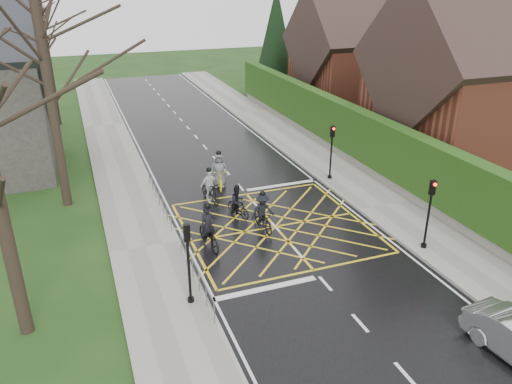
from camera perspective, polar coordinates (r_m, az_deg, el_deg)
ground at (r=23.33m, az=2.20°, el=-3.99°), size 120.00×120.00×0.00m
road at (r=23.33m, az=2.20°, el=-3.98°), size 9.00×80.00×0.01m
sidewalk_right at (r=25.99m, az=14.52°, el=-1.57°), size 3.00×80.00×0.15m
sidewalk_left at (r=21.95m, az=-12.52°, el=-6.26°), size 3.00×80.00×0.15m
stone_wall at (r=31.41m, az=11.14°, el=3.71°), size 0.50×38.00×0.70m
hedge at (r=30.87m, az=11.39°, el=6.76°), size 0.90×38.00×2.80m
house_near at (r=32.99m, az=24.27°, el=10.96°), size 11.80×9.80×11.30m
house_far at (r=43.98m, az=11.41°, el=14.73°), size 9.80×8.80×10.30m
conifer at (r=49.16m, az=2.27°, el=16.79°), size 4.60×4.60×10.00m
tree_near at (r=25.23m, az=-23.32°, el=15.21°), size 9.24×9.24×11.44m
tree_mid at (r=33.18m, az=-25.05°, el=17.79°), size 10.08×10.08×12.48m
tree_far at (r=41.22m, az=-23.15°, el=16.79°), size 8.40×8.40×10.40m
railing_south at (r=18.80m, az=-6.93°, el=-8.77°), size 0.05×5.04×1.03m
railing_north at (r=25.35m, az=-11.06°, el=-0.12°), size 0.05×6.04×1.03m
traffic_light_ne at (r=28.23m, az=8.59°, el=4.44°), size 0.24×0.31×3.21m
traffic_light_se at (r=21.84m, az=19.10°, el=-2.52°), size 0.24×0.31×3.21m
traffic_light_sw at (r=17.43m, az=-7.71°, el=-8.23°), size 0.24×0.31×3.21m
cyclist_rear at (r=21.48m, az=-5.41°, el=-4.65°), size 0.98×2.18×2.05m
cyclist_back at (r=24.07m, az=-2.10°, el=-1.42°), size 0.97×1.70×1.65m
cyclist_mid at (r=22.86m, az=0.77°, el=-2.66°), size 1.14×1.95×1.87m
cyclist_front at (r=25.68m, az=-5.29°, el=0.32°), size 1.07×1.94×1.88m
cyclist_lead at (r=27.41m, az=-4.19°, el=1.99°), size 1.18×2.28×2.11m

